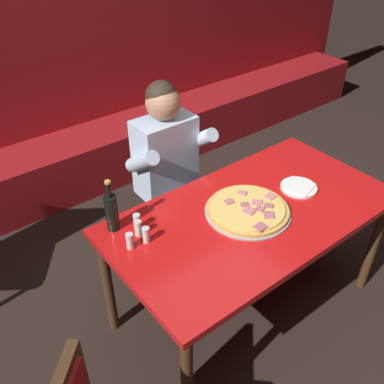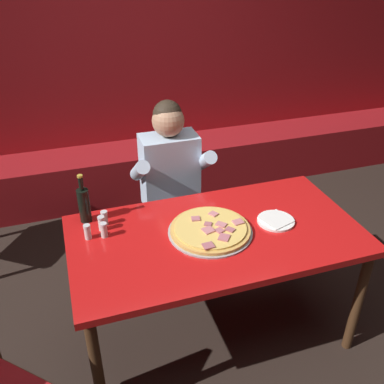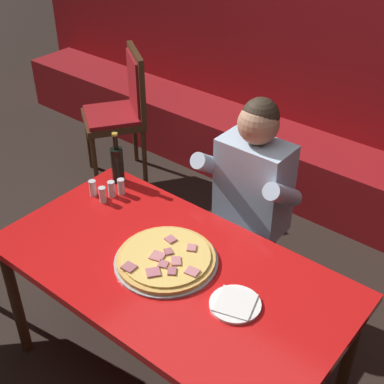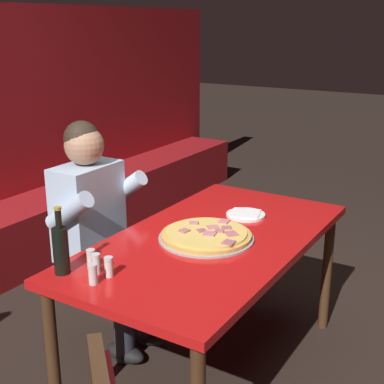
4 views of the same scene
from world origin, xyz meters
TOP-DOWN VIEW (x-y plane):
  - ground_plane at (0.00, 0.00)m, footprint 24.00×24.00m
  - booth_wall_panel at (0.00, 2.18)m, footprint 6.80×0.16m
  - booth_bench at (0.00, 1.86)m, footprint 6.46×0.48m
  - main_dining_table at (0.00, 0.00)m, footprint 1.59×0.85m
  - pizza at (-0.03, 0.01)m, footprint 0.46×0.46m
  - plate_white_paper at (0.35, -0.01)m, footprint 0.21×0.21m
  - beer_bottle at (-0.66, 0.34)m, footprint 0.07×0.07m
  - shaker_black_pepper at (-0.59, 0.22)m, footprint 0.04×0.04m
  - shaker_red_pepper_flakes at (-0.57, 0.27)m, footprint 0.04×0.04m
  - shaker_oregano at (-0.67, 0.16)m, footprint 0.04×0.04m
  - shaker_parmesan at (-0.59, 0.15)m, footprint 0.04×0.04m
  - diner_seated_blue_shirt at (-0.06, 0.66)m, footprint 0.53×0.53m

SIDE VIEW (x-z plane):
  - ground_plane at x=0.00m, z-range 0.00..0.00m
  - booth_bench at x=0.00m, z-range 0.00..0.46m
  - main_dining_table at x=0.00m, z-range 0.31..1.07m
  - diner_seated_blue_shirt at x=-0.06m, z-range 0.07..1.34m
  - plate_white_paper at x=0.35m, z-range 0.76..0.78m
  - pizza at x=-0.03m, z-range 0.76..0.81m
  - shaker_black_pepper at x=-0.59m, z-range 0.76..0.85m
  - shaker_red_pepper_flakes at x=-0.57m, z-range 0.76..0.85m
  - shaker_oregano at x=-0.67m, z-range 0.76..0.85m
  - shaker_parmesan at x=-0.59m, z-range 0.76..0.85m
  - beer_bottle at x=-0.66m, z-range 0.73..1.02m
  - booth_wall_panel at x=0.00m, z-range 0.00..1.90m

